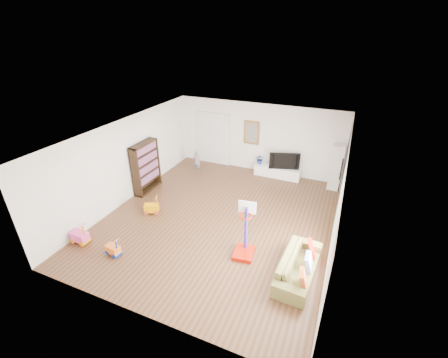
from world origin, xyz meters
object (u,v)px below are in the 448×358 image
at_px(media_console, 277,172).
at_px(sofa, 299,266).
at_px(bookshelf, 146,167).
at_px(basketball_hoop, 245,231).

xyz_separation_m(media_console, sofa, (1.71, -4.87, 0.07)).
height_order(media_console, sofa, sofa).
bearing_deg(sofa, media_console, 22.91).
bearing_deg(media_console, sofa, -69.62).
bearing_deg(media_console, bookshelf, -143.75).
bearing_deg(sofa, basketball_hoop, 87.19).
bearing_deg(sofa, bookshelf, 73.58).
bearing_deg(basketball_hoop, bookshelf, 148.48).
distance_m(media_console, basketball_hoop, 4.76).
bearing_deg(basketball_hoop, media_console, 86.33).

